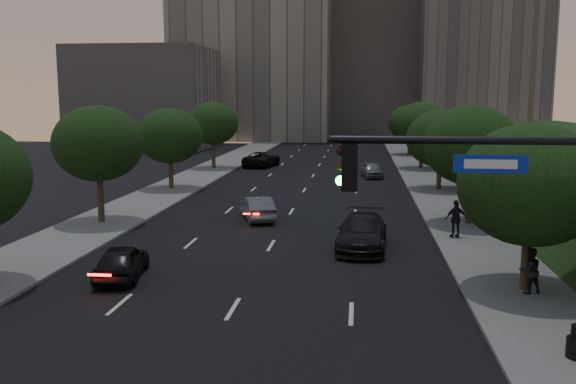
# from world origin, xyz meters

# --- Properties ---
(ground) EXTENTS (160.00, 160.00, 0.00)m
(ground) POSITION_xyz_m (0.00, 0.00, 0.00)
(ground) COLOR black
(ground) RESTS_ON ground
(road_surface) EXTENTS (16.00, 140.00, 0.02)m
(road_surface) POSITION_xyz_m (0.00, 30.00, 0.01)
(road_surface) COLOR black
(road_surface) RESTS_ON ground
(sidewalk_right) EXTENTS (4.50, 140.00, 0.15)m
(sidewalk_right) POSITION_xyz_m (10.25, 30.00, 0.07)
(sidewalk_right) COLOR slate
(sidewalk_right) RESTS_ON ground
(sidewalk_left) EXTENTS (4.50, 140.00, 0.15)m
(sidewalk_left) POSITION_xyz_m (-10.25, 30.00, 0.07)
(sidewalk_left) COLOR slate
(sidewalk_left) RESTS_ON ground
(parapet_wall) EXTENTS (0.35, 90.00, 0.70)m
(parapet_wall) POSITION_xyz_m (13.50, 28.00, 4.35)
(parapet_wall) COLOR slate
(parapet_wall) RESTS_ON embankment
(office_block_left) EXTENTS (26.00, 20.00, 32.00)m
(office_block_left) POSITION_xyz_m (-14.00, 92.00, 16.00)
(office_block_left) COLOR gray
(office_block_left) RESTS_ON ground
(office_block_mid) EXTENTS (22.00, 18.00, 26.00)m
(office_block_mid) POSITION_xyz_m (6.00, 102.00, 13.00)
(office_block_mid) COLOR #99948D
(office_block_mid) RESTS_ON ground
(office_block_right) EXTENTS (20.00, 22.00, 36.00)m
(office_block_right) POSITION_xyz_m (24.00, 96.00, 18.00)
(office_block_right) COLOR slate
(office_block_right) RESTS_ON ground
(office_block_filler) EXTENTS (18.00, 16.00, 14.00)m
(office_block_filler) POSITION_xyz_m (-26.00, 70.00, 7.00)
(office_block_filler) COLOR #99948D
(office_block_filler) RESTS_ON ground
(tree_right_a) EXTENTS (5.20, 5.20, 6.24)m
(tree_right_a) POSITION_xyz_m (10.30, 8.00, 4.02)
(tree_right_a) COLOR #38281C
(tree_right_a) RESTS_ON ground
(tree_right_b) EXTENTS (5.20, 5.20, 6.74)m
(tree_right_b) POSITION_xyz_m (10.30, 20.00, 4.52)
(tree_right_b) COLOR #38281C
(tree_right_b) RESTS_ON ground
(tree_right_c) EXTENTS (5.20, 5.20, 6.24)m
(tree_right_c) POSITION_xyz_m (10.30, 33.00, 4.02)
(tree_right_c) COLOR #38281C
(tree_right_c) RESTS_ON ground
(tree_right_d) EXTENTS (5.20, 5.20, 6.74)m
(tree_right_d) POSITION_xyz_m (10.30, 47.00, 4.52)
(tree_right_d) COLOR #38281C
(tree_right_d) RESTS_ON ground
(tree_right_e) EXTENTS (5.20, 5.20, 6.24)m
(tree_right_e) POSITION_xyz_m (10.30, 62.00, 4.02)
(tree_right_e) COLOR #38281C
(tree_right_e) RESTS_ON ground
(tree_left_b) EXTENTS (5.00, 5.00, 6.71)m
(tree_left_b) POSITION_xyz_m (-10.30, 18.00, 4.58)
(tree_left_b) COLOR #38281C
(tree_left_b) RESTS_ON ground
(tree_left_c) EXTENTS (5.00, 5.00, 6.34)m
(tree_left_c) POSITION_xyz_m (-10.30, 31.00, 4.21)
(tree_left_c) COLOR #38281C
(tree_left_c) RESTS_ON ground
(tree_left_d) EXTENTS (5.00, 5.00, 6.71)m
(tree_left_d) POSITION_xyz_m (-10.30, 45.00, 4.58)
(tree_left_d) COLOR #38281C
(tree_left_d) RESTS_ON ground
(traffic_signal_mast) EXTENTS (5.68, 0.56, 7.00)m
(traffic_signal_mast) POSITION_xyz_m (7.89, -2.39, 3.67)
(traffic_signal_mast) COLOR black
(traffic_signal_mast) RESTS_ON ground
(sedan_near_left) EXTENTS (2.21, 4.23, 1.37)m
(sedan_near_left) POSITION_xyz_m (-5.13, 8.06, 0.69)
(sedan_near_left) COLOR black
(sedan_near_left) RESTS_ON ground
(sedan_mid_left) EXTENTS (2.81, 4.50, 1.40)m
(sedan_mid_left) POSITION_xyz_m (-1.71, 20.26, 0.70)
(sedan_mid_left) COLOR #5B5E63
(sedan_mid_left) RESTS_ON ground
(sedan_far_left) EXTENTS (3.63, 6.04, 1.57)m
(sedan_far_left) POSITION_xyz_m (-5.85, 47.71, 0.79)
(sedan_far_left) COLOR black
(sedan_far_left) RESTS_ON ground
(sedan_near_right) EXTENTS (2.57, 5.65, 1.60)m
(sedan_near_right) POSITION_xyz_m (4.38, 13.97, 0.80)
(sedan_near_right) COLOR black
(sedan_near_right) RESTS_ON ground
(sedan_far_right) EXTENTS (2.21, 4.30, 1.40)m
(sedan_far_right) POSITION_xyz_m (5.33, 40.35, 0.70)
(sedan_far_right) COLOR slate
(sedan_far_right) RESTS_ON ground
(pedestrian_b) EXTENTS (0.96, 0.84, 1.67)m
(pedestrian_b) POSITION_xyz_m (10.32, 7.52, 0.99)
(pedestrian_b) COLOR black
(pedestrian_b) RESTS_ON sidewalk_right
(pedestrian_c) EXTENTS (1.19, 0.74, 1.90)m
(pedestrian_c) POSITION_xyz_m (9.06, 16.29, 1.10)
(pedestrian_c) COLOR black
(pedestrian_c) RESTS_ON sidewalk_right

